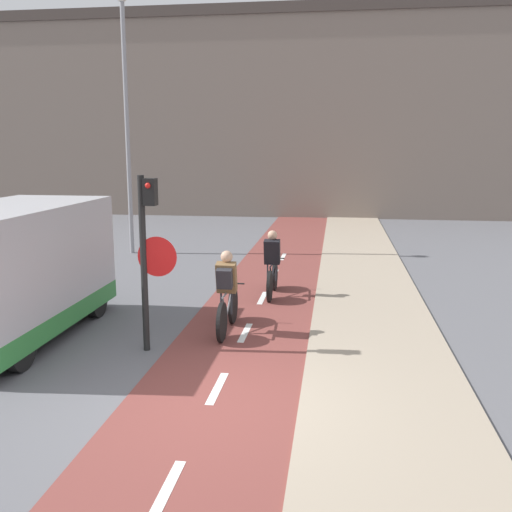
# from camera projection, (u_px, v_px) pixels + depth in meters

# --- Properties ---
(ground_plane) EXTENTS (120.00, 120.00, 0.00)m
(ground_plane) POSITION_uv_depth(u_px,v_px,m) (210.00, 405.00, 7.67)
(ground_plane) COLOR #5B5B60
(bike_lane) EXTENTS (2.38, 60.00, 0.02)m
(bike_lane) POSITION_uv_depth(u_px,v_px,m) (210.00, 404.00, 7.68)
(bike_lane) COLOR brown
(bike_lane) RESTS_ON ground_plane
(sidewalk_strip) EXTENTS (2.40, 60.00, 0.05)m
(sidewalk_strip) POSITION_uv_depth(u_px,v_px,m) (391.00, 415.00, 7.34)
(sidewalk_strip) COLOR gray
(sidewalk_strip) RESTS_ON ground_plane
(building_row_background) EXTENTS (60.00, 5.20, 9.97)m
(building_row_background) POSITION_uv_depth(u_px,v_px,m) (307.00, 115.00, 29.31)
(building_row_background) COLOR slate
(building_row_background) RESTS_ON ground_plane
(traffic_light_pole) EXTENTS (0.67, 0.26, 2.97)m
(traffic_light_pole) POSITION_uv_depth(u_px,v_px,m) (148.00, 244.00, 9.39)
(traffic_light_pole) COLOR black
(traffic_light_pole) RESTS_ON ground_plane
(street_lamp_far) EXTENTS (0.36, 0.36, 8.07)m
(street_lamp_far) POSITION_uv_depth(u_px,v_px,m) (126.00, 101.00, 17.75)
(street_lamp_far) COLOR gray
(street_lamp_far) RESTS_ON ground_plane
(cyclist_near) EXTENTS (0.46, 1.83, 1.56)m
(cyclist_near) POSITION_uv_depth(u_px,v_px,m) (227.00, 295.00, 10.51)
(cyclist_near) COLOR black
(cyclist_near) RESTS_ON ground_plane
(cyclist_far) EXTENTS (0.46, 1.77, 1.54)m
(cyclist_far) POSITION_uv_depth(u_px,v_px,m) (272.00, 267.00, 13.14)
(cyclist_far) COLOR black
(cyclist_far) RESTS_ON ground_plane
(van) EXTENTS (2.09, 4.44, 2.40)m
(van) POSITION_uv_depth(u_px,v_px,m) (11.00, 274.00, 10.16)
(van) COLOR #B7B7BC
(van) RESTS_ON ground_plane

